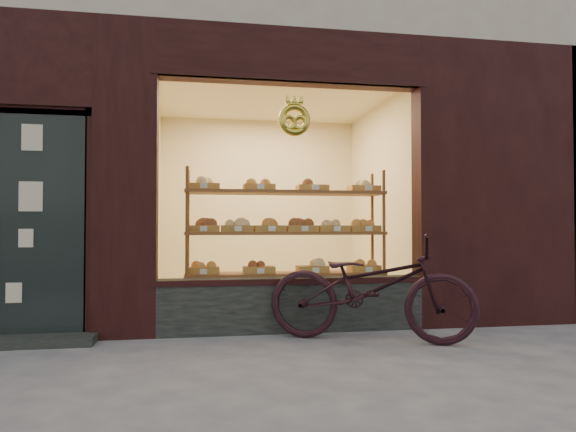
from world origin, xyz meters
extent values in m
plane|color=#52515B|center=(0.00, 0.00, 0.00)|extent=(90.00, 90.00, 0.00)
cube|color=black|center=(0.45, 2.12, 0.28)|extent=(2.70, 0.25, 0.55)
cube|color=black|center=(-2.00, 2.06, 1.10)|extent=(0.90, 0.04, 2.15)
cube|color=black|center=(-2.00, 1.90, 0.04)|extent=(1.15, 0.35, 0.08)
torus|color=gold|center=(0.45, 2.02, 2.15)|extent=(0.33, 0.07, 0.33)
cube|color=brown|center=(0.45, 2.55, 0.05)|extent=(2.20, 0.45, 0.04)
cube|color=brown|center=(0.45, 2.55, 0.55)|extent=(2.20, 0.45, 0.03)
cube|color=brown|center=(0.45, 2.55, 1.00)|extent=(2.20, 0.45, 0.04)
cube|color=brown|center=(0.45, 2.55, 1.45)|extent=(2.20, 0.45, 0.04)
cylinder|color=brown|center=(-0.62, 2.35, 0.85)|extent=(0.04, 0.04, 1.70)
cylinder|color=brown|center=(1.52, 2.35, 0.85)|extent=(0.04, 0.04, 1.70)
cylinder|color=brown|center=(-0.62, 2.75, 0.85)|extent=(0.04, 0.04, 1.70)
cylinder|color=brown|center=(1.52, 2.75, 0.85)|extent=(0.04, 0.04, 1.70)
cube|color=olive|center=(-0.45, 2.55, 0.60)|extent=(0.34, 0.24, 0.07)
sphere|color=#C2812D|center=(-0.45, 2.55, 0.69)|extent=(0.11, 0.11, 0.11)
cube|color=silver|center=(-0.45, 2.36, 0.60)|extent=(0.07, 0.01, 0.05)
cube|color=olive|center=(0.15, 2.55, 0.60)|extent=(0.34, 0.24, 0.07)
sphere|color=brown|center=(0.15, 2.55, 0.69)|extent=(0.11, 0.11, 0.11)
cube|color=silver|center=(0.15, 2.36, 0.60)|extent=(0.08, 0.01, 0.05)
cube|color=olive|center=(0.75, 2.55, 0.60)|extent=(0.34, 0.24, 0.07)
sphere|color=#E7C08D|center=(0.75, 2.55, 0.69)|extent=(0.11, 0.11, 0.11)
cube|color=silver|center=(0.75, 2.36, 0.60)|extent=(0.07, 0.01, 0.05)
cube|color=olive|center=(1.35, 2.55, 0.60)|extent=(0.34, 0.24, 0.07)
sphere|color=#C2812D|center=(1.35, 2.55, 0.69)|extent=(0.11, 0.11, 0.11)
cube|color=silver|center=(1.35, 2.36, 0.60)|extent=(0.08, 0.01, 0.05)
cube|color=olive|center=(-0.45, 2.55, 1.05)|extent=(0.34, 0.24, 0.07)
sphere|color=brown|center=(-0.45, 2.55, 1.14)|extent=(0.11, 0.11, 0.11)
cube|color=silver|center=(-0.45, 2.36, 1.05)|extent=(0.07, 0.01, 0.06)
cube|color=olive|center=(-0.09, 2.55, 1.05)|extent=(0.34, 0.24, 0.07)
sphere|color=#E7C08D|center=(-0.09, 2.55, 1.14)|extent=(0.11, 0.11, 0.11)
cube|color=silver|center=(-0.09, 2.36, 1.05)|extent=(0.08, 0.01, 0.06)
cube|color=olive|center=(0.27, 2.55, 1.05)|extent=(0.34, 0.24, 0.07)
sphere|color=#C2812D|center=(0.27, 2.55, 1.14)|extent=(0.11, 0.11, 0.11)
cube|color=silver|center=(0.27, 2.36, 1.05)|extent=(0.07, 0.01, 0.06)
cube|color=olive|center=(0.63, 2.55, 1.05)|extent=(0.34, 0.24, 0.07)
sphere|color=brown|center=(0.63, 2.55, 1.14)|extent=(0.11, 0.11, 0.11)
cube|color=silver|center=(0.63, 2.36, 1.05)|extent=(0.07, 0.01, 0.06)
cube|color=olive|center=(0.99, 2.55, 1.05)|extent=(0.34, 0.24, 0.07)
sphere|color=#E7C08D|center=(0.99, 2.55, 1.14)|extent=(0.11, 0.11, 0.11)
cube|color=silver|center=(0.99, 2.36, 1.05)|extent=(0.08, 0.01, 0.06)
cube|color=olive|center=(1.35, 2.55, 1.05)|extent=(0.34, 0.24, 0.07)
sphere|color=#C2812D|center=(1.35, 2.55, 1.14)|extent=(0.11, 0.11, 0.11)
cube|color=silver|center=(1.35, 2.36, 1.05)|extent=(0.08, 0.01, 0.06)
cube|color=olive|center=(-0.45, 2.55, 1.50)|extent=(0.34, 0.24, 0.07)
sphere|color=#E7C08D|center=(-0.45, 2.55, 1.59)|extent=(0.11, 0.11, 0.11)
cube|color=silver|center=(-0.45, 2.36, 1.50)|extent=(0.07, 0.01, 0.06)
cube|color=olive|center=(0.15, 2.55, 1.50)|extent=(0.34, 0.24, 0.07)
sphere|color=#C2812D|center=(0.15, 2.55, 1.59)|extent=(0.11, 0.11, 0.11)
cube|color=silver|center=(0.15, 2.36, 1.50)|extent=(0.08, 0.01, 0.06)
cube|color=olive|center=(0.75, 2.55, 1.50)|extent=(0.34, 0.24, 0.07)
sphere|color=brown|center=(0.75, 2.55, 1.59)|extent=(0.11, 0.11, 0.11)
cube|color=silver|center=(0.75, 2.36, 1.50)|extent=(0.07, 0.01, 0.06)
cube|color=olive|center=(1.35, 2.55, 1.50)|extent=(0.34, 0.24, 0.07)
sphere|color=#E7C08D|center=(1.35, 2.55, 1.59)|extent=(0.11, 0.11, 0.11)
cube|color=silver|center=(1.35, 2.36, 1.50)|extent=(0.08, 0.01, 0.06)
imported|color=black|center=(1.09, 1.56, 0.50)|extent=(2.03, 1.39, 1.01)
camera|label=1|loc=(-0.49, -3.05, 1.05)|focal=32.00mm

